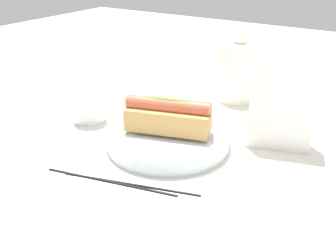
% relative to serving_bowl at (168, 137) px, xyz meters
% --- Properties ---
extents(ground_plane, '(2.40, 2.40, 0.00)m').
position_rel_serving_bowl_xyz_m(ground_plane, '(-0.02, 0.01, -0.02)').
color(ground_plane, silver).
extents(serving_bowl, '(0.23, 0.23, 0.03)m').
position_rel_serving_bowl_xyz_m(serving_bowl, '(0.00, 0.00, 0.00)').
color(serving_bowl, silver).
rests_on(serving_bowl, ground_plane).
extents(hotdog_front, '(0.16, 0.09, 0.06)m').
position_rel_serving_bowl_xyz_m(hotdog_front, '(-0.00, 0.00, 0.04)').
color(hotdog_front, tan).
rests_on(hotdog_front, serving_bowl).
extents(water_glass, '(0.07, 0.07, 0.09)m').
position_rel_serving_bowl_xyz_m(water_glass, '(-0.20, 0.01, 0.02)').
color(water_glass, white).
rests_on(water_glass, ground_plane).
extents(paper_towel_roll, '(0.11, 0.11, 0.13)m').
position_rel_serving_bowl_xyz_m(paper_towel_roll, '(0.01, 0.29, 0.05)').
color(paper_towel_roll, white).
rests_on(paper_towel_roll, ground_plane).
extents(napkin_box, '(0.12, 0.07, 0.15)m').
position_rel_serving_bowl_xyz_m(napkin_box, '(0.17, 0.11, 0.06)').
color(napkin_box, white).
rests_on(napkin_box, ground_plane).
extents(chopstick_near, '(0.21, 0.07, 0.01)m').
position_rel_serving_bowl_xyz_m(chopstick_near, '(0.02, -0.14, -0.01)').
color(chopstick_near, black).
rests_on(chopstick_near, ground_plane).
extents(chopstick_far, '(0.22, 0.05, 0.01)m').
position_rel_serving_bowl_xyz_m(chopstick_far, '(-0.01, -0.15, -0.01)').
color(chopstick_far, black).
rests_on(chopstick_far, ground_plane).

